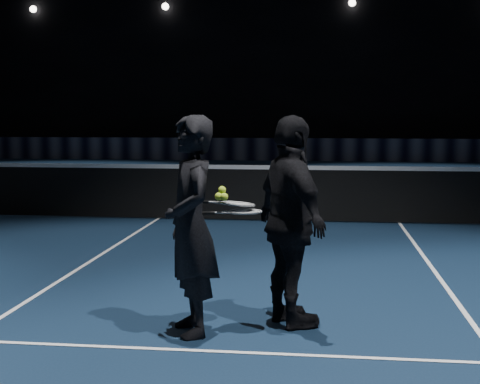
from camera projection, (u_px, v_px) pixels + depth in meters
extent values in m
plane|color=#0E1E32|center=(159.00, 219.00, 11.61)|extent=(36.00, 36.00, 0.00)
plane|color=black|center=(258.00, 41.00, 28.80)|extent=(30.00, 0.00, 30.00)
cube|color=black|center=(158.00, 193.00, 11.56)|extent=(12.80, 0.02, 0.86)
cube|color=white|center=(158.00, 166.00, 11.51)|extent=(12.80, 0.03, 0.07)
cube|color=black|center=(251.00, 149.00, 26.85)|extent=(22.00, 0.15, 0.90)
imported|color=black|center=(191.00, 226.00, 5.41)|extent=(0.66, 0.77, 1.79)
imported|color=black|center=(291.00, 222.00, 5.60)|extent=(0.89, 1.13, 1.79)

